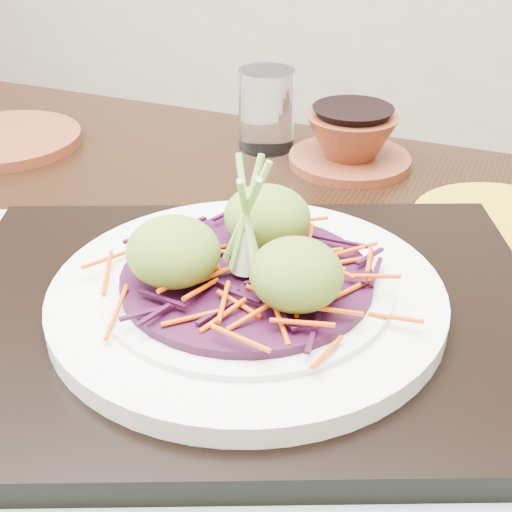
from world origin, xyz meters
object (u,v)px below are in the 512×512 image
(terracotta_bowl_set, at_px, (351,143))
(yellow_plate, at_px, (502,224))
(white_plate, at_px, (247,294))
(water_glass, at_px, (266,110))
(dining_table, at_px, (238,371))
(serving_tray, at_px, (247,316))
(terracotta_side_plate, at_px, (5,140))

(terracotta_bowl_set, xyz_separation_m, yellow_plate, (0.17, -0.10, -0.02))
(white_plate, distance_m, water_glass, 0.38)
(white_plate, bearing_deg, terracotta_bowl_set, 90.14)
(terracotta_bowl_set, bearing_deg, white_plate, -89.86)
(water_glass, height_order, yellow_plate, water_glass)
(white_plate, bearing_deg, yellow_plate, 53.92)
(dining_table, xyz_separation_m, yellow_plate, (0.21, 0.18, 0.10))
(serving_tray, height_order, terracotta_bowl_set, terracotta_bowl_set)
(dining_table, height_order, terracotta_bowl_set, terracotta_bowl_set)
(white_plate, bearing_deg, serving_tray, 180.00)
(white_plate, bearing_deg, terracotta_side_plate, 147.78)
(terracotta_side_plate, relative_size, water_glass, 1.94)
(serving_tray, bearing_deg, terracotta_side_plate, 127.24)
(dining_table, relative_size, serving_tray, 2.68)
(terracotta_bowl_set, relative_size, yellow_plate, 0.89)
(water_glass, distance_m, terracotta_bowl_set, 0.11)
(water_glass, distance_m, yellow_plate, 0.31)
(dining_table, xyz_separation_m, serving_tray, (0.03, -0.06, 0.11))
(serving_tray, height_order, terracotta_side_plate, serving_tray)
(water_glass, bearing_deg, white_plate, -73.28)
(terracotta_side_plate, bearing_deg, terracotta_bowl_set, 11.46)
(dining_table, bearing_deg, water_glass, 107.39)
(serving_tray, xyz_separation_m, terracotta_bowl_set, (-0.00, 0.34, 0.01))
(white_plate, xyz_separation_m, terracotta_bowl_set, (-0.00, 0.34, -0.01))
(serving_tray, bearing_deg, terracotta_bowl_set, 69.61)
(white_plate, xyz_separation_m, terracotta_side_plate, (-0.41, 0.26, -0.03))
(dining_table, relative_size, white_plate, 4.12)
(white_plate, relative_size, terracotta_bowl_set, 1.91)
(serving_tray, xyz_separation_m, yellow_plate, (0.17, 0.24, -0.01))
(yellow_plate, bearing_deg, water_glass, 156.61)
(terracotta_bowl_set, bearing_deg, serving_tray, -89.86)
(dining_table, xyz_separation_m, terracotta_bowl_set, (0.03, 0.28, 0.12))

